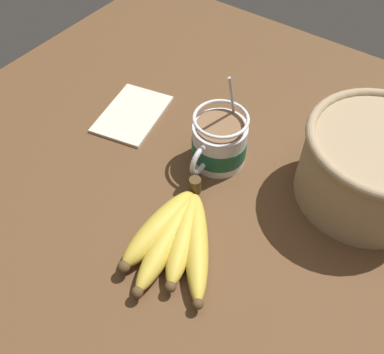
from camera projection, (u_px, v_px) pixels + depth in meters
table at (199, 197)px, 74.05cm from camera, size 111.27×111.27×2.89cm
coffee_mug at (219, 143)px, 74.35cm from camera, size 14.77×9.69×17.16cm
banana_bunch at (175, 236)px, 64.99cm from camera, size 21.37×15.59×4.36cm
woven_basket at (372, 165)px, 67.23cm from camera, size 23.25×23.25×13.59cm
napkin at (132, 114)px, 85.03cm from camera, size 17.41×13.86×0.60cm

